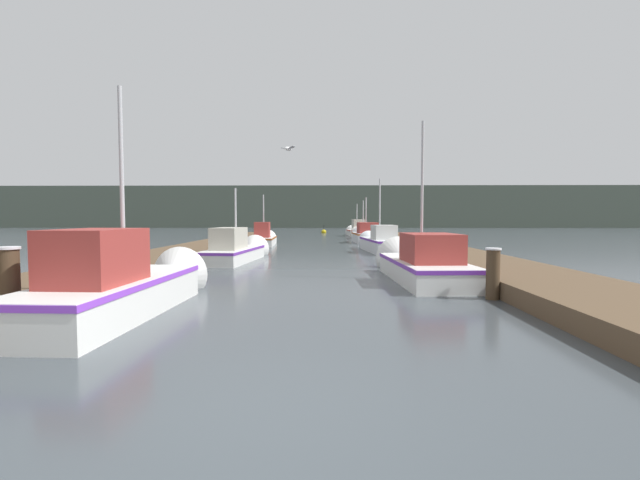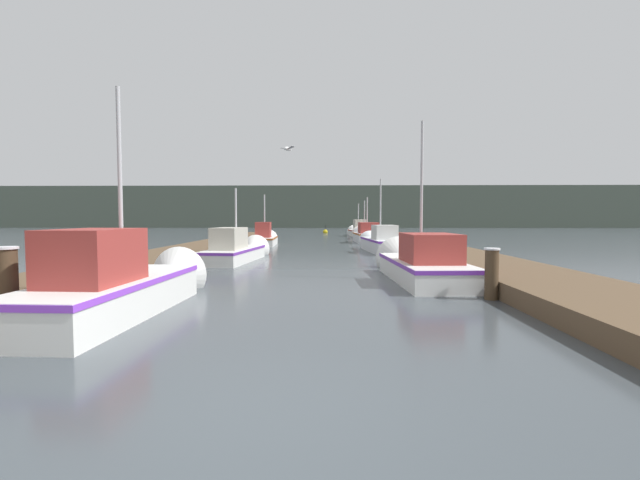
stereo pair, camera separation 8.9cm
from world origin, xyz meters
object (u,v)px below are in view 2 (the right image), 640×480
object	(u,v)px
fishing_boat_7	(358,231)
mooring_piling_1	(223,243)
fishing_boat_4	(265,238)
fishing_boat_0	(125,284)
mooring_piling_0	(8,287)
seagull_lead	(288,149)
fishing_boat_1	(417,263)
mooring_piling_2	(492,274)
fishing_boat_2	(239,250)
channel_buoy	(325,232)
fishing_boat_5	(367,235)
fishing_boat_6	(364,233)
fishing_boat_3	(380,242)

from	to	relation	value
fishing_boat_7	mooring_piling_1	bearing A→B (deg)	-116.13
fishing_boat_4	fishing_boat_0	bearing A→B (deg)	-91.89
mooring_piling_0	seagull_lead	distance (m)	8.05
fishing_boat_0	fishing_boat_1	distance (m)	8.09
fishing_boat_1	mooring_piling_2	distance (m)	3.52
fishing_boat_2	fishing_boat_7	xyz separation A→B (m)	(6.51, 23.18, 0.03)
fishing_boat_1	fishing_boat_7	bearing A→B (deg)	86.97
channel_buoy	fishing_boat_4	bearing A→B (deg)	-100.51
mooring_piling_2	seagull_lead	size ratio (longest dim) A/B	2.35
fishing_boat_1	fishing_boat_5	distance (m)	17.81
fishing_boat_2	seagull_lead	xyz separation A→B (m)	(2.56, -4.81, 3.44)
channel_buoy	fishing_boat_7	bearing A→B (deg)	-63.93
fishing_boat_5	fishing_boat_7	distance (m)	10.37
fishing_boat_7	fishing_boat_4	bearing A→B (deg)	-121.67
fishing_boat_6	seagull_lead	distance (m)	23.28
mooring_piling_0	mooring_piling_1	distance (m)	14.13
fishing_boat_6	mooring_piling_1	distance (m)	16.84
fishing_boat_2	mooring_piling_2	bearing A→B (deg)	-43.27
fishing_boat_1	seagull_lead	distance (m)	5.19
fishing_boat_0	mooring_piling_2	bearing A→B (deg)	11.88
fishing_boat_1	mooring_piling_2	xyz separation A→B (m)	(0.93, -3.40, 0.13)
fishing_boat_7	mooring_piling_2	world-z (taller)	fishing_boat_7
fishing_boat_5	fishing_boat_2	bearing A→B (deg)	-119.89
fishing_boat_1	mooring_piling_0	size ratio (longest dim) A/B	4.47
mooring_piling_1	channel_buoy	distance (m)	27.02
fishing_boat_4	fishing_boat_7	size ratio (longest dim) A/B	0.78
seagull_lead	channel_buoy	bearing A→B (deg)	-48.26
fishing_boat_4	mooring_piling_0	size ratio (longest dim) A/B	3.53
fishing_boat_6	mooring_piling_2	distance (m)	26.26
fishing_boat_0	fishing_boat_2	xyz separation A→B (m)	(0.12, 9.71, -0.10)
fishing_boat_3	mooring_piling_2	distance (m)	13.32
fishing_boat_0	fishing_boat_4	distance (m)	19.42
mooring_piling_2	channel_buoy	xyz separation A→B (m)	(-4.05, 38.07, -0.42)
fishing_boat_3	fishing_boat_4	distance (m)	8.37
fishing_boat_0	mooring_piling_2	world-z (taller)	fishing_boat_0
channel_buoy	mooring_piling_1	bearing A→B (deg)	-100.12
fishing_boat_1	fishing_boat_0	bearing A→B (deg)	-147.27
fishing_boat_5	fishing_boat_6	bearing A→B (deg)	84.73
fishing_boat_0	fishing_boat_7	world-z (taller)	fishing_boat_0
fishing_boat_5	mooring_piling_2	world-z (taller)	fishing_boat_5
fishing_boat_2	fishing_boat_7	distance (m)	24.08
mooring_piling_0	channel_buoy	xyz separation A→B (m)	(4.72, 40.73, -0.52)
mooring_piling_2	fishing_boat_3	bearing A→B (deg)	93.89
channel_buoy	seagull_lead	size ratio (longest dim) A/B	2.14
fishing_boat_1	channel_buoy	world-z (taller)	fishing_boat_1
fishing_boat_4	fishing_boat_5	world-z (taller)	fishing_boat_4
fishing_boat_2	mooring_piling_2	size ratio (longest dim) A/B	5.03
fishing_boat_6	fishing_boat_2	bearing A→B (deg)	-116.48
fishing_boat_0	mooring_piling_0	distance (m)	1.85
fishing_boat_1	mooring_piling_1	world-z (taller)	fishing_boat_1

